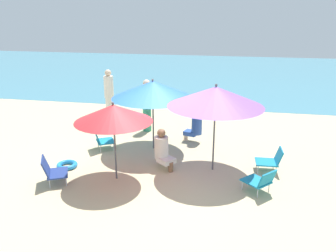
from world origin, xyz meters
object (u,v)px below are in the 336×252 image
person_a (147,105)px  person_c (163,149)px  umbrella_red (113,113)px  swim_ring (67,165)px  umbrella_purple (216,96)px  beach_chair_a (260,180)px  beach_chair_c (271,160)px  person_d (195,125)px  umbrella_blue (153,90)px  beach_chair_b (101,139)px  person_b (109,96)px  beach_chair_d (52,170)px

person_a → person_c: size_ratio=1.67×
umbrella_red → swim_ring: (-1.36, 0.35, -1.47)m
umbrella_red → umbrella_purple: (2.08, 0.87, 0.25)m
umbrella_purple → umbrella_red: bearing=-157.4°
beach_chair_a → umbrella_purple: bearing=-0.1°
beach_chair_a → beach_chair_c: (0.31, 1.10, 0.01)m
umbrella_red → person_d: umbrella_red is taller
umbrella_blue → umbrella_purple: umbrella_purple is taller
beach_chair_c → swim_ring: (-4.78, -0.68, -0.24)m
umbrella_blue → beach_chair_b: size_ratio=3.04×
person_a → beach_chair_a: bearing=116.4°
beach_chair_b → person_c: person_c is taller
umbrella_blue → swim_ring: umbrella_blue is taller
beach_chair_a → person_c: (-2.21, 0.83, 0.19)m
person_b → swim_ring: person_b is taller
beach_chair_b → person_b: person_b is taller
umbrella_purple → swim_ring: size_ratio=4.38×
umbrella_purple → beach_chair_d: 3.91m
umbrella_blue → beach_chair_a: bearing=-36.4°
beach_chair_a → beach_chair_c: bearing=-63.5°
umbrella_red → beach_chair_c: (3.42, 1.03, -1.23)m
person_a → umbrella_purple: bearing=114.8°
beach_chair_b → beach_chair_c: size_ratio=1.18×
umbrella_blue → beach_chair_d: bearing=-125.2°
umbrella_red → umbrella_purple: size_ratio=0.82×
umbrella_blue → umbrella_purple: bearing=-32.1°
umbrella_red → person_a: umbrella_red is taller
umbrella_red → beach_chair_a: (3.11, -0.07, -1.24)m
person_b → person_d: 3.24m
beach_chair_c → beach_chair_b: bearing=-9.7°
person_a → beach_chair_c: bearing=130.0°
person_c → swim_ring: bearing=-130.1°
umbrella_red → person_c: size_ratio=1.84×
beach_chair_d → swim_ring: size_ratio=1.46×
person_c → person_d: person_d is taller
umbrella_red → beach_chair_a: bearing=-1.3°
umbrella_red → swim_ring: size_ratio=3.58×
umbrella_purple → beach_chair_a: 2.04m
beach_chair_d → person_b: size_ratio=0.40×
umbrella_purple → umbrella_blue: bearing=147.9°
umbrella_red → beach_chair_c: bearing=16.7°
swim_ring → beach_chair_a: bearing=-5.3°
umbrella_red → person_b: (-1.50, 3.82, -0.62)m
beach_chair_a → person_a: size_ratio=0.46×
umbrella_blue → umbrella_red: 1.97m
person_a → person_b: (-1.39, 0.52, 0.09)m
beach_chair_c → person_d: 2.51m
beach_chair_b → person_d: bearing=-8.5°
beach_chair_b → person_c: 2.02m
swim_ring → person_b: bearing=92.3°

